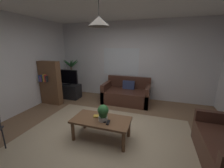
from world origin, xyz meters
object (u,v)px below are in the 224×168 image
Objects in this scene: potted_palm_corner at (72,78)px; pendant_lamp at (99,21)px; book_on_table_0 at (97,116)px; potted_plant_on_table at (103,113)px; tv_stand at (68,91)px; couch_under_window at (126,94)px; bookshelf_corner at (50,83)px; coffee_table at (101,122)px; remote_on_table_0 at (105,120)px; remote_on_table_1 at (108,122)px; tv at (67,77)px.

pendant_lamp reaches higher than potted_palm_corner.
book_on_table_0 is 0.27m from potted_plant_on_table.
tv_stand is 1.78× the size of pendant_lamp.
book_on_table_0 is 3.09m from potted_palm_corner.
bookshelf_corner is at bearing -159.10° from couch_under_window.
book_on_table_0 is at bearing -42.45° from tv_stand.
coffee_table is 3.23m from potted_palm_corner.
tv_stand is at bearing 74.00° from bookshelf_corner.
remote_on_table_0 is 2.70m from bookshelf_corner.
coffee_table is 0.13m from remote_on_table_0.
potted_plant_on_table is 0.65× the size of pendant_lamp.
remote_on_table_1 is at bearing 134.98° from remote_on_table_0.
remote_on_table_0 is 2.90m from tv_stand.
tv is (-1.96, 1.77, 0.33)m from book_on_table_0.
tv_stand is (-2.15, 1.90, -0.36)m from potted_plant_on_table.
couch_under_window is 9.48× the size of remote_on_table_0.
potted_palm_corner is (-2.21, 2.34, 0.25)m from coffee_table.
coffee_table is 1.32× the size of tv.
tv reaches higher than remote_on_table_0.
potted_plant_on_table is (0.19, -0.11, 0.16)m from book_on_table_0.
remote_on_table_1 is at bearing -40.78° from tv_stand.
potted_plant_on_table is 2.89m from tv_stand.
potted_plant_on_table is 0.23× the size of bookshelf_corner.
potted_palm_corner is (-2.31, 2.38, 0.17)m from remote_on_table_0.
potted_palm_corner is (-0.12, 0.51, -0.15)m from tv.
potted_palm_corner is 3.61m from pendant_lamp.
coffee_table is at bearing -35.36° from remote_on_table_1.
tv is (0.00, -0.02, 0.53)m from tv_stand.
coffee_table is 0.83× the size of bookshelf_corner.
remote_on_table_0 is 0.17m from potted_plant_on_table.
coffee_table is at bearing 180.00° from pendant_lamp.
tv_stand is (-1.96, 1.79, -0.20)m from book_on_table_0.
pendant_lamp is at bearing -27.95° from book_on_table_0.
coffee_table is at bearing -41.39° from tv.
coffee_table is 0.16m from book_on_table_0.
tv_stand is at bearing -173.55° from couch_under_window.
bookshelf_corner is (-0.19, -0.62, -0.07)m from tv.
tv_stand is 1.02× the size of tv.
pendant_lamp is at bearing -91.45° from couch_under_window.
remote_on_table_1 is 0.21m from potted_plant_on_table.
potted_plant_on_table is 0.36× the size of tv_stand.
couch_under_window is 1.07× the size of potted_palm_corner.
tv_stand is at bearing 138.28° from coffee_table.
book_on_table_0 is at bearing -28.15° from bookshelf_corner.
tv reaches higher than couch_under_window.
pendant_lamp reaches higher than couch_under_window.
couch_under_window is 2.17m from potted_plant_on_table.
book_on_table_0 is 0.40× the size of potted_plant_on_table.
pendant_lamp reaches higher than coffee_table.
remote_on_table_0 is at bearing -24.89° from book_on_table_0.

